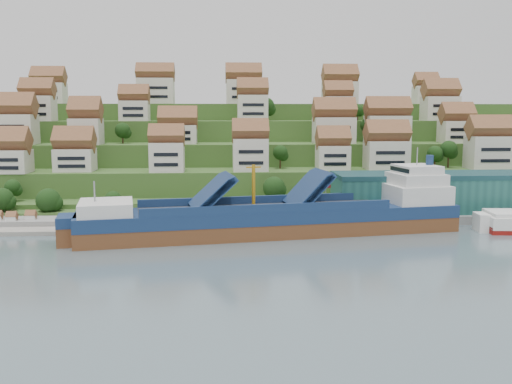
{
  "coord_description": "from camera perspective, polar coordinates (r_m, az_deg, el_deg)",
  "views": [
    {
      "loc": [
        -8.22,
        -127.85,
        27.9
      ],
      "look_at": [
        0.97,
        14.0,
        8.0
      ],
      "focal_mm": 40.0,
      "sensor_mm": 36.0,
      "label": 1
    }
  ],
  "objects": [
    {
      "name": "hillside_village",
      "position": [
        189.07,
        -0.62,
        6.93
      ],
      "size": [
        157.94,
        62.55,
        29.42
      ],
      "color": "beige",
      "rests_on": "ground"
    },
    {
      "name": "cargo_ship",
      "position": [
        131.56,
        2.71,
        -2.67
      ],
      "size": [
        88.34,
        27.25,
        19.48
      ],
      "rotation": [
        0.0,
        0.0,
        0.16
      ],
      "color": "brown",
      "rests_on": "ground"
    },
    {
      "name": "quay",
      "position": [
        148.06,
        7.35,
        -2.53
      ],
      "size": [
        180.0,
        14.0,
        2.2
      ],
      "primitive_type": "cube",
      "color": "gray",
      "rests_on": "ground"
    },
    {
      "name": "beach_huts",
      "position": [
        150.19,
        -23.84,
        -2.61
      ],
      "size": [
        14.4,
        3.7,
        2.2
      ],
      "color": "white",
      "rests_on": "pebble_beach"
    },
    {
      "name": "hillside_trees",
      "position": [
        170.61,
        -2.72,
        3.83
      ],
      "size": [
        141.79,
        62.54,
        30.68
      ],
      "color": "#1B3C14",
      "rests_on": "ground"
    },
    {
      "name": "hillside",
      "position": [
        232.19,
        -1.67,
        3.71
      ],
      "size": [
        260.0,
        128.0,
        31.0
      ],
      "color": "#2D4C1E",
      "rests_on": "ground"
    },
    {
      "name": "pebble_beach",
      "position": [
        150.95,
        -22.93,
        -3.13
      ],
      "size": [
        45.0,
        20.0,
        1.0
      ],
      "primitive_type": "cube",
      "color": "gray",
      "rests_on": "ground"
    },
    {
      "name": "warehouse",
      "position": [
        158.23,
        18.7,
        0.03
      ],
      "size": [
        60.0,
        15.0,
        10.0
      ],
      "primitive_type": "cube",
      "color": "#205851",
      "rests_on": "quay"
    },
    {
      "name": "flagpole",
      "position": [
        141.91,
        7.03,
        -0.61
      ],
      "size": [
        1.28,
        0.16,
        8.0
      ],
      "color": "gray",
      "rests_on": "quay"
    },
    {
      "name": "ground",
      "position": [
        131.12,
        -0.03,
        -4.32
      ],
      "size": [
        300.0,
        300.0,
        0.0
      ],
      "primitive_type": "plane",
      "color": "slate",
      "rests_on": "ground"
    }
  ]
}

